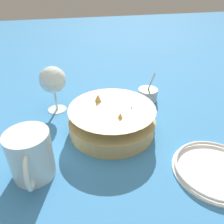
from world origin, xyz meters
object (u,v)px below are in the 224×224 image
Objects in this scene: beer_mug at (31,157)px; food_basket at (112,120)px; sauce_cup at (148,94)px; side_plate at (216,169)px; wine_glass at (53,81)px.

food_basket is at bearing 118.81° from beer_mug.
sauce_cup is 0.62× the size of side_plate.
wine_glass reaches higher than side_plate.
food_basket is at bearing -49.72° from sauce_cup.
food_basket is 0.24m from beer_mug.
wine_glass is 0.51m from side_plate.
sauce_cup is 0.35m from side_plate.
side_plate is at bearing 3.30° from sauce_cup.
side_plate is (0.10, 0.40, -0.04)m from beer_mug.
sauce_cup is (-0.14, 0.17, -0.01)m from food_basket.
wine_glass is (-0.02, -0.32, 0.08)m from sauce_cup.
wine_glass reaches higher than sauce_cup.
sauce_cup reaches higher than beer_mug.
beer_mug is (0.27, -0.06, -0.05)m from wine_glass.
wine_glass is 0.28m from beer_mug.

